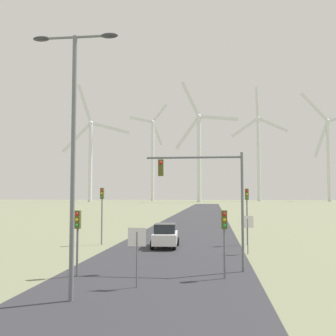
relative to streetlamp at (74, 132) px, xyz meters
The scene contains 15 objects.
road_surface 40.02m from the streetlamp, 86.30° to the left, with size 10.00×240.00×0.01m.
streetlamp is the anchor object (origin of this frame).
stop_sign_near 5.68m from the streetlamp, 49.39° to the left, with size 0.81×0.07×2.59m.
stop_sign_far 15.68m from the streetlamp, 58.88° to the left, with size 0.81×0.07×2.59m.
traffic_light_post_near_left 6.13m from the streetlamp, 106.90° to the left, with size 0.28×0.33×3.25m.
traffic_light_post_near_right 8.62m from the streetlamp, 38.35° to the left, with size 0.28×0.33×3.28m.
traffic_light_post_mid_left 17.25m from the streetlamp, 102.32° to the left, with size 0.28×0.34×4.60m.
traffic_light_post_mid_right 19.77m from the streetlamp, 65.41° to the left, with size 0.28×0.34×4.53m.
traffic_light_mast_overhead 8.55m from the streetlamp, 51.59° to the left, with size 5.22×0.34×6.31m.
car_approaching 16.49m from the streetlamp, 83.60° to the left, with size 2.07×4.21×1.83m.
wind_turbine_far_left 212.14m from the streetlamp, 107.69° to the left, with size 35.23×16.22×66.94m.
wind_turbine_left 255.03m from the streetlamp, 98.18° to the left, with size 24.42×13.58×68.02m.
wind_turbine_center 199.97m from the streetlamp, 90.67° to the left, with size 34.54×2.60×66.67m.
wind_turbine_right 242.42m from the streetlamp, 81.88° to the left, with size 34.89×10.71×73.32m.
wind_turbine_far_right 240.56m from the streetlamp, 72.05° to the left, with size 38.32×2.60×66.26m.
Camera 1 is at (2.89, -6.12, 4.04)m, focal length 42.00 mm.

